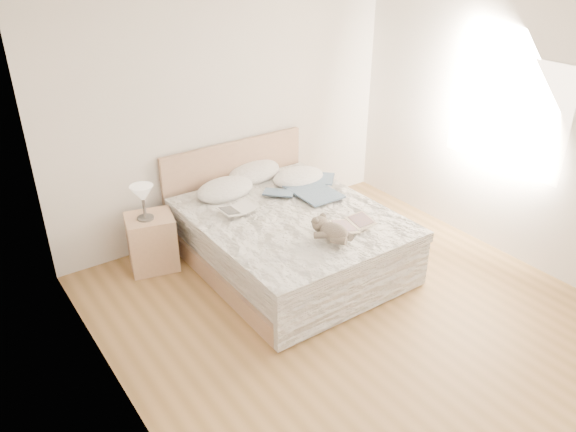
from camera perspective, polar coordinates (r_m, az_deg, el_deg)
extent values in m
cube|color=brown|center=(5.01, 7.79, -10.68)|extent=(4.00, 4.50, 0.00)
cube|color=silver|center=(6.02, -6.07, 10.77)|extent=(4.00, 0.02, 2.70)
cube|color=silver|center=(3.38, -16.73, -4.50)|extent=(0.02, 4.50, 2.70)
cube|color=silver|center=(5.80, 23.65, 7.94)|extent=(0.02, 4.50, 2.70)
cube|color=white|center=(5.91, 21.36, 9.74)|extent=(0.02, 1.30, 1.10)
cube|color=tan|center=(5.67, 0.07, -4.06)|extent=(1.68, 2.08, 0.20)
cube|color=white|center=(5.55, 0.07, -1.86)|extent=(1.60, 2.00, 0.30)
cube|color=white|center=(5.42, 0.37, -0.33)|extent=(1.72, 2.05, 0.10)
cube|color=tan|center=(6.27, -5.41, 3.19)|extent=(1.70, 0.06, 1.00)
cube|color=tan|center=(5.71, -13.65, -2.58)|extent=(0.53, 0.50, 0.56)
cylinder|color=#47423D|center=(5.55, -14.27, -0.19)|extent=(0.16, 0.16, 0.02)
cylinder|color=#433C38|center=(5.50, -14.41, 0.91)|extent=(0.03, 0.03, 0.22)
cone|color=white|center=(5.44, -14.58, 2.21)|extent=(0.23, 0.23, 0.16)
ellipsoid|color=white|center=(5.83, -6.40, 2.71)|extent=(0.71, 0.56, 0.19)
ellipsoid|color=white|center=(6.23, -3.43, 4.51)|extent=(0.79, 0.66, 0.20)
ellipsoid|color=white|center=(6.08, 1.06, 3.97)|extent=(0.60, 0.42, 0.18)
cube|color=white|center=(5.42, -5.18, 0.65)|extent=(0.36, 0.25, 0.03)
cube|color=beige|center=(5.18, 6.59, -0.84)|extent=(0.45, 0.35, 0.03)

